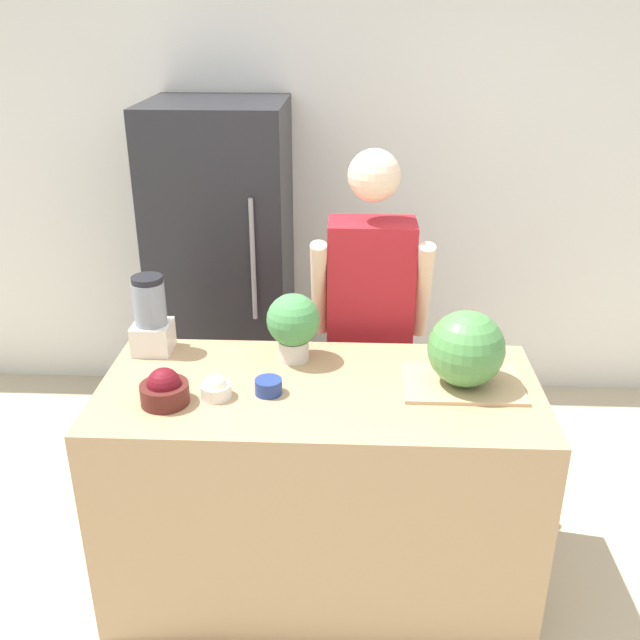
% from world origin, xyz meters
% --- Properties ---
extents(wall_back, '(8.00, 0.06, 2.60)m').
position_xyz_m(wall_back, '(0.00, 2.07, 1.30)').
color(wall_back, white).
rests_on(wall_back, ground_plane).
extents(counter_island, '(1.63, 0.74, 0.91)m').
position_xyz_m(counter_island, '(0.00, 0.37, 0.45)').
color(counter_island, tan).
rests_on(counter_island, ground_plane).
extents(refrigerator, '(0.70, 0.70, 1.75)m').
position_xyz_m(refrigerator, '(-0.58, 1.69, 0.88)').
color(refrigerator, '#232328').
rests_on(refrigerator, ground_plane).
extents(person, '(0.51, 0.27, 1.66)m').
position_xyz_m(person, '(0.19, 0.96, 0.86)').
color(person, gray).
rests_on(person, ground_plane).
extents(cutting_board, '(0.44, 0.29, 0.01)m').
position_xyz_m(cutting_board, '(0.52, 0.40, 0.91)').
color(cutting_board, tan).
rests_on(cutting_board, counter_island).
extents(watermelon, '(0.28, 0.28, 0.28)m').
position_xyz_m(watermelon, '(0.53, 0.40, 1.06)').
color(watermelon, '#4C8C47').
rests_on(watermelon, cutting_board).
extents(bowl_cherries, '(0.17, 0.17, 0.13)m').
position_xyz_m(bowl_cherries, '(-0.54, 0.23, 0.96)').
color(bowl_cherries, '#511E19').
rests_on(bowl_cherries, counter_island).
extents(bowl_cream, '(0.11, 0.11, 0.09)m').
position_xyz_m(bowl_cream, '(-0.36, 0.28, 0.94)').
color(bowl_cream, white).
rests_on(bowl_cream, counter_island).
extents(bowl_small_blue, '(0.10, 0.10, 0.06)m').
position_xyz_m(bowl_small_blue, '(-0.18, 0.31, 0.94)').
color(bowl_small_blue, navy).
rests_on(bowl_small_blue, counter_island).
extents(blender, '(0.15, 0.15, 0.32)m').
position_xyz_m(blender, '(-0.68, 0.63, 1.05)').
color(blender, silver).
rests_on(blender, counter_island).
extents(potted_plant, '(0.21, 0.21, 0.27)m').
position_xyz_m(potted_plant, '(-0.11, 0.58, 1.06)').
color(potted_plant, beige).
rests_on(potted_plant, counter_island).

